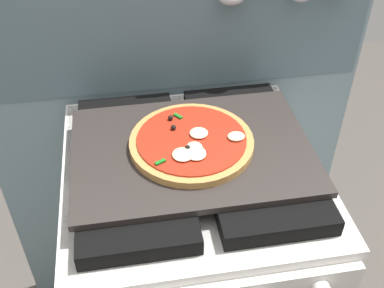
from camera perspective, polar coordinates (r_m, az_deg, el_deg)
kitchen_backsplash at (r=1.41m, az=-2.12°, el=4.34°), size 1.10×0.09×1.55m
stove at (r=1.41m, az=0.01°, el=-15.02°), size 0.60×0.64×0.90m
baking_tray at (r=1.07m, az=0.00°, el=-0.74°), size 0.54×0.38×0.02m
pizza_left at (r=1.06m, az=0.15°, el=0.25°), size 0.28×0.28×0.03m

